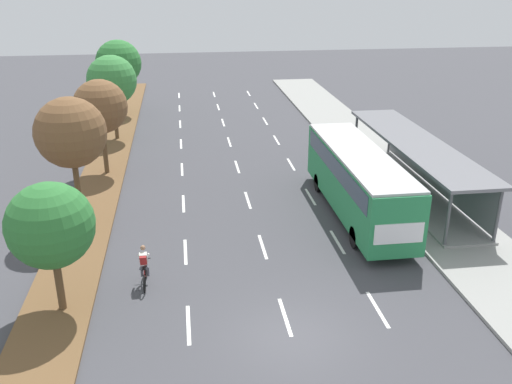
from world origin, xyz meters
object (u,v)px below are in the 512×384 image
Objects in this scene: bus_shelter at (419,161)px; cyclist at (144,267)px; median_tree_nearest at (50,226)px; median_tree_fifth at (118,63)px; median_tree_second at (71,133)px; median_tree_third at (100,107)px; bus at (358,177)px; median_tree_fourth at (112,80)px.

cyclist is (-14.66, -7.96, -1.07)m from bus_shelter.
median_tree_nearest is at bearing -151.91° from bus_shelter.
median_tree_fifth reaches higher than cyclist.
median_tree_second is at bearing -173.71° from bus_shelter.
cyclist is at bearing -151.50° from bus_shelter.
median_tree_fifth reaches higher than bus_shelter.
median_tree_nearest is 0.78× the size of median_tree_second.
median_tree_nearest is at bearing -89.49° from median_tree_fifth.
median_tree_third is (-0.00, 14.82, 0.72)m from median_tree_nearest.
median_tree_fifth is at bearing 91.00° from median_tree_third.
median_tree_third reaches higher than median_tree_nearest.
bus reaches higher than bus_shelter.
median_tree_fourth is (-17.67, 12.83, 2.52)m from bus_shelter.
bus_shelter is 1.27× the size of bus.
median_tree_fourth is at bearing -88.53° from median_tree_fifth.
median_tree_nearest is 7.52m from median_tree_second.
median_tree_fifth is at bearing 131.42° from bus_shelter.
median_tree_fifth is (-13.58, 22.74, 2.39)m from bus.
median_tree_nearest is 0.81× the size of median_tree_fourth.
median_tree_nearest is at bearing -153.98° from cyclist.
median_tree_second is 1.01× the size of median_tree_fifth.
bus reaches higher than cyclist.
cyclist is at bearing -77.60° from median_tree_third.
median_tree_third is (-17.60, 5.42, 2.34)m from bus_shelter.
median_tree_nearest is 14.84m from median_tree_third.
bus is 1.81× the size of median_tree_fifth.
cyclist is at bearing -152.22° from bus.
cyclist is 0.37× the size of median_tree_nearest.
bus_shelter is 4.96m from bus.
median_tree_third reaches higher than bus.
median_tree_second is at bearing 119.18° from cyclist.
bus_shelter is at bearing 6.29° from median_tree_second.
bus is 6.20× the size of cyclist.
median_tree_third reaches higher than bus_shelter.
median_tree_fifth is at bearing 89.65° from median_tree_second.
median_tree_fourth is (-3.01, 20.79, 3.60)m from cyclist.
median_tree_fourth reaches higher than median_tree_third.
bus is at bearing -48.86° from median_tree_fourth.
bus is (-4.28, -2.49, 0.20)m from bus_shelter.
bus is 20.48m from median_tree_fourth.
bus_shelter is 18.33m from median_tree_second.
median_tree_nearest is 22.25m from median_tree_fourth.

